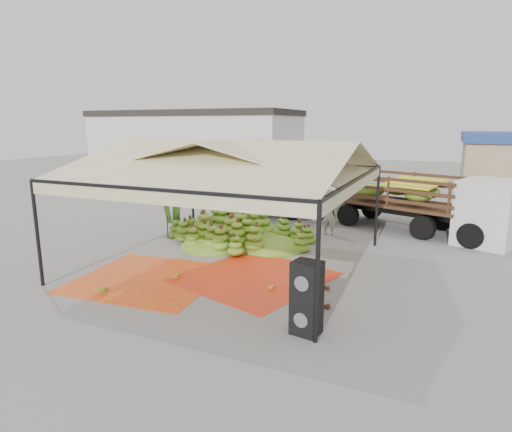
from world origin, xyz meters
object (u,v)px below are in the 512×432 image
at_px(speaker_stack, 307,298).
at_px(banana_heap, 236,226).
at_px(truck_left, 288,190).
at_px(vendor, 329,215).
at_px(truck_right, 428,198).

bearing_deg(speaker_stack, banana_heap, 136.66).
distance_m(speaker_stack, truck_left, 12.30).
relative_size(speaker_stack, vendor, 0.96).
distance_m(vendor, truck_left, 4.04).
bearing_deg(truck_left, truck_right, -25.02).
bearing_deg(banana_heap, truck_left, 88.16).
relative_size(banana_heap, truck_left, 0.93).
xyz_separation_m(banana_heap, truck_left, (0.17, 5.41, 0.67)).
bearing_deg(vendor, speaker_stack, 104.32).
xyz_separation_m(speaker_stack, truck_right, (1.96, 10.49, 0.69)).
bearing_deg(banana_heap, speaker_stack, -52.05).
xyz_separation_m(speaker_stack, truck_left, (-4.52, 11.43, 0.50)).
height_order(banana_heap, vendor, vendor).
bearing_deg(banana_heap, truck_right, 33.91).
bearing_deg(speaker_stack, vendor, 109.95).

